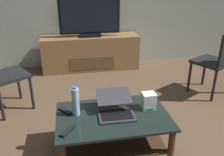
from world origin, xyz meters
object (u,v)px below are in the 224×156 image
Objects in this scene: laptop at (115,108)px; soundbar_remote at (68,131)px; media_cabinet at (91,53)px; television at (90,18)px; dining_chair at (218,60)px; water_bottle_near at (76,102)px; router_box at (148,101)px; coffee_table at (113,127)px; tv_remote at (65,111)px; side_chair at (0,74)px; cell_phone at (79,106)px.

soundbar_remote is (-0.44, -0.21, -0.05)m from laptop.
media_cabinet is 1.65× the size of television.
dining_chair reaches higher than laptop.
soundbar_remote is at bearing -100.35° from television.
water_bottle_near is at bearing -99.26° from media_cabinet.
media_cabinet is 2.20m from router_box.
dining_chair is at bearing 65.06° from soundbar_remote.
water_bottle_near is at bearing 167.68° from coffee_table.
laptop is 2.42× the size of tv_remote.
dining_chair is 1.81m from laptop.
media_cabinet is 2.45m from soundbar_remote.
side_chair is 1.16m from cell_phone.
cell_phone is at bearing -160.21° from dining_chair.
water_bottle_near is at bearing -156.75° from dining_chair.
side_chair is 3.06× the size of water_bottle_near.
media_cabinet is 2.20m from laptop.
media_cabinet reaches higher than soundbar_remote.
router_box is (0.34, -2.16, 0.18)m from media_cabinet.
laptop reaches higher than router_box.
dining_chair is 5.73× the size of tv_remote.
media_cabinet reaches higher than tv_remote.
laptop reaches higher than coffee_table.
side_chair is 1.79m from router_box.
laptop is at bearing -89.82° from television.
cell_phone is 0.41m from soundbar_remote.
router_box reaches higher than tv_remote.
soundbar_remote is (-0.44, -2.39, -0.49)m from television.
laptop reaches higher than soundbar_remote.
water_bottle_near is 0.30m from soundbar_remote.
laptop is (0.01, -2.17, -0.44)m from television.
soundbar_remote is at bearing -151.78° from dining_chair.
coffee_table is 0.42m from router_box.
laptop is 0.38m from cell_phone.
coffee_table is 0.43m from water_bottle_near.
dining_chair is at bearing 29.33° from coffee_table.
cell_phone is (-1.92, -0.69, -0.12)m from dining_chair.
coffee_table is at bearing -39.51° from side_chair.
media_cabinet is 4.32× the size of laptop.
tv_remote is at bearing 174.53° from router_box.
router_box reaches higher than coffee_table.
tv_remote is at bearing -159.40° from dining_chair.
television is 2.21m from router_box.
router_box is 0.80m from tv_remote.
router_box reaches higher than cell_phone.
television reaches higher than dining_chair.
media_cabinet is at bearing 46.24° from side_chair.
side_chair reaches higher than coffee_table.
side_chair is (-2.80, 0.06, -0.02)m from dining_chair.
router_box is 0.99× the size of soundbar_remote.
water_bottle_near is (-1.95, -0.84, 0.02)m from dining_chair.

